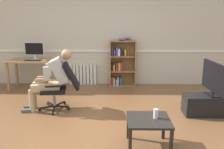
# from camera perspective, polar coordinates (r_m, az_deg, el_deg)

# --- Properties ---
(ground_plane) EXTENTS (18.00, 18.00, 0.00)m
(ground_plane) POSITION_cam_1_polar(r_m,az_deg,el_deg) (4.20, -2.29, -12.14)
(ground_plane) COLOR brown
(back_wall) EXTENTS (12.00, 0.13, 2.70)m
(back_wall) POSITION_cam_1_polar(r_m,az_deg,el_deg) (6.44, -1.09, 9.49)
(back_wall) COLOR beige
(back_wall) RESTS_ON ground_plane
(computer_desk) EXTENTS (1.26, 0.62, 0.76)m
(computer_desk) POSITION_cam_1_polar(r_m,az_deg,el_deg) (6.39, -18.18, 2.40)
(computer_desk) COLOR #9E7547
(computer_desk) RESTS_ON ground_plane
(imac_monitor) EXTENTS (0.49, 0.14, 0.44)m
(imac_monitor) POSITION_cam_1_polar(r_m,az_deg,el_deg) (6.40, -18.17, 5.72)
(imac_monitor) COLOR silver
(imac_monitor) RESTS_ON computer_desk
(keyboard) EXTENTS (0.38, 0.12, 0.02)m
(keyboard) POSITION_cam_1_polar(r_m,az_deg,el_deg) (6.23, -18.59, 3.22)
(keyboard) COLOR black
(keyboard) RESTS_ON computer_desk
(computer_mouse) EXTENTS (0.06, 0.10, 0.03)m
(computer_mouse) POSITION_cam_1_polar(r_m,az_deg,el_deg) (6.16, -16.00, 3.35)
(computer_mouse) COLOR white
(computer_mouse) RESTS_ON computer_desk
(bookshelf) EXTENTS (0.69, 0.29, 1.30)m
(bookshelf) POSITION_cam_1_polar(r_m,az_deg,el_deg) (6.33, 2.23, 2.58)
(bookshelf) COLOR olive
(bookshelf) RESTS_ON ground_plane
(radiator) EXTENTS (0.73, 0.08, 0.56)m
(radiator) POSITION_cam_1_polar(r_m,az_deg,el_deg) (6.56, -7.01, 0.01)
(radiator) COLOR white
(radiator) RESTS_ON ground_plane
(office_chair) EXTENTS (0.84, 0.63, 0.96)m
(office_chair) POSITION_cam_1_polar(r_m,az_deg,el_deg) (4.83, -11.99, -2.29)
(office_chair) COLOR black
(office_chair) RESTS_ON ground_plane
(person_seated) EXTENTS (1.02, 0.44, 1.21)m
(person_seated) POSITION_cam_1_polar(r_m,az_deg,el_deg) (4.82, -14.27, -0.86)
(person_seated) COLOR tan
(person_seated) RESTS_ON ground_plane
(tv_stand) EXTENTS (1.06, 0.40, 0.38)m
(tv_stand) POSITION_cam_1_polar(r_m,az_deg,el_deg) (4.95, 22.85, -6.73)
(tv_stand) COLOR black
(tv_stand) RESTS_ON ground_plane
(tv_screen) EXTENTS (0.22, 0.94, 0.62)m
(tv_screen) POSITION_cam_1_polar(r_m,az_deg,el_deg) (4.80, 23.45, -0.89)
(tv_screen) COLOR black
(tv_screen) RESTS_ON tv_stand
(coffee_table) EXTENTS (0.60, 0.57, 0.44)m
(coffee_table) POSITION_cam_1_polar(r_m,az_deg,el_deg) (3.45, 8.76, -11.47)
(coffee_table) COLOR black
(coffee_table) RESTS_ON ground_plane
(drinking_glass) EXTENTS (0.07, 0.07, 0.14)m
(drinking_glass) POSITION_cam_1_polar(r_m,az_deg,el_deg) (3.44, 10.48, -9.23)
(drinking_glass) COLOR silver
(drinking_glass) RESTS_ON coffee_table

